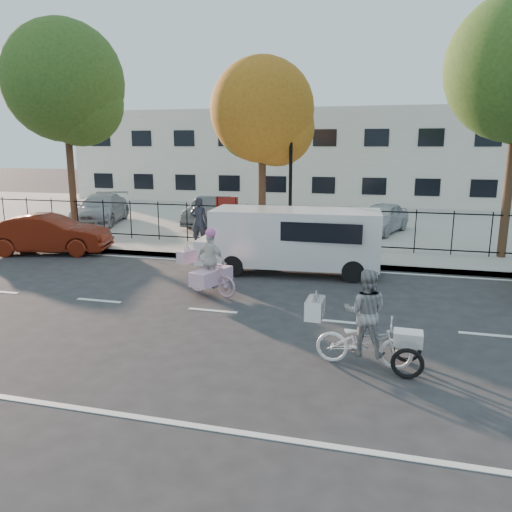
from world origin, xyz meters
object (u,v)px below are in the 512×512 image
(lamppost, at_px, (291,165))
(pedestrian, at_px, (199,221))
(red_sedan, at_px, (49,234))
(lot_car_a, at_px, (101,209))
(lot_car_c, at_px, (211,211))
(unicorn_bike, at_px, (210,270))
(lot_car_d, at_px, (381,218))
(zebra_trike, at_px, (365,329))
(white_van, at_px, (292,238))

(lamppost, relative_size, pedestrian, 2.42)
(red_sedan, bearing_deg, lot_car_a, -0.31)
(red_sedan, distance_m, lot_car_c, 7.61)
(unicorn_bike, xyz_separation_m, lot_car_d, (4.08, 9.94, 0.13))
(lamppost, height_order, red_sedan, lamppost)
(lamppost, height_order, zebra_trike, lamppost)
(unicorn_bike, distance_m, lot_car_a, 12.76)
(lot_car_a, distance_m, lot_car_d, 12.95)
(lot_car_c, bearing_deg, lot_car_a, -170.48)
(lamppost, relative_size, red_sedan, 1.02)
(red_sedan, bearing_deg, zebra_trike, -135.22)
(white_van, bearing_deg, unicorn_bike, -122.79)
(lamppost, height_order, pedestrian, lamppost)
(red_sedan, distance_m, lot_car_a, 6.09)
(unicorn_bike, bearing_deg, zebra_trike, -109.98)
(lamppost, relative_size, lot_car_c, 1.10)
(lamppost, relative_size, zebra_trike, 2.13)
(unicorn_bike, height_order, lot_car_c, unicorn_bike)
(unicorn_bike, relative_size, pedestrian, 1.00)
(lot_car_c, height_order, lot_car_d, lot_car_c)
(zebra_trike, height_order, pedestrian, pedestrian)
(red_sedan, relative_size, lot_car_a, 0.91)
(lot_car_a, distance_m, lot_car_c, 5.31)
(unicorn_bike, xyz_separation_m, lot_car_a, (-8.84, 9.20, 0.17))
(lot_car_d, bearing_deg, lot_car_c, -161.43)
(red_sedan, xyz_separation_m, lot_car_d, (11.38, 6.64, 0.08))
(lamppost, xyz_separation_m, red_sedan, (-8.28, -2.30, -2.41))
(unicorn_bike, height_order, white_van, white_van)
(pedestrian, relative_size, lot_car_d, 0.48)
(red_sedan, height_order, lot_car_c, lot_car_c)
(pedestrian, xyz_separation_m, lot_car_a, (-6.47, 3.84, -0.22))
(lot_car_c, bearing_deg, lot_car_d, 1.31)
(red_sedan, xyz_separation_m, lot_car_a, (-1.55, 5.89, 0.13))
(red_sedan, distance_m, pedestrian, 5.34)
(zebra_trike, relative_size, pedestrian, 1.13)
(lamppost, bearing_deg, white_van, -77.59)
(lamppost, distance_m, pedestrian, 3.95)
(lamppost, height_order, lot_car_d, lamppost)
(lot_car_c, relative_size, lot_car_d, 1.06)
(zebra_trike, relative_size, lot_car_a, 0.44)
(zebra_trike, xyz_separation_m, red_sedan, (-11.34, 6.60, 0.02))
(zebra_trike, relative_size, unicorn_bike, 1.14)
(zebra_trike, bearing_deg, red_sedan, 61.28)
(pedestrian, xyz_separation_m, lot_car_d, (6.46, 4.59, -0.26))
(lamppost, bearing_deg, lot_car_a, 159.91)
(pedestrian, relative_size, lot_car_c, 0.46)
(zebra_trike, distance_m, red_sedan, 13.12)
(zebra_trike, distance_m, white_van, 6.63)
(white_van, xyz_separation_m, pedestrian, (-3.96, 2.51, -0.02))
(zebra_trike, bearing_deg, lot_car_c, 31.42)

